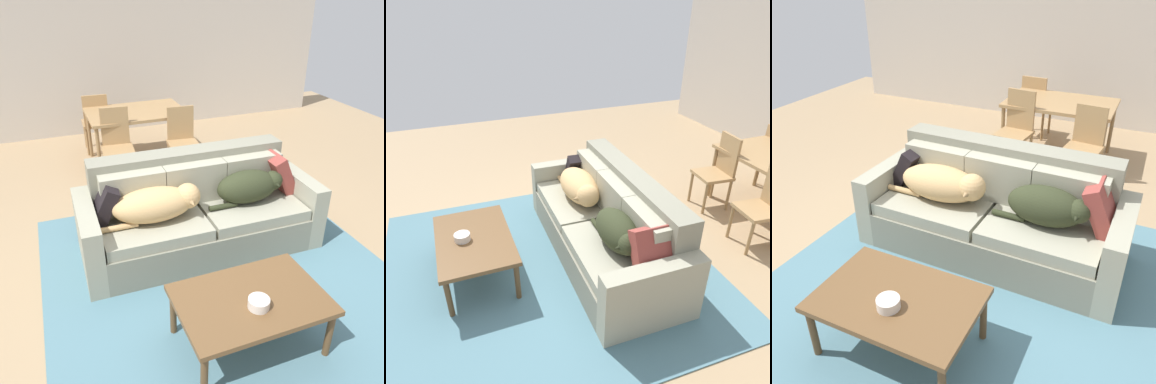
{
  "view_description": "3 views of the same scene",
  "coord_description": "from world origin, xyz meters",
  "views": [
    {
      "loc": [
        -1.2,
        -3.04,
        2.42
      ],
      "look_at": [
        0.07,
        0.22,
        0.57
      ],
      "focal_mm": 38.12,
      "sensor_mm": 36.0,
      "label": 1
    },
    {
      "loc": [
        3.01,
        -1.29,
        2.53
      ],
      "look_at": [
        -0.02,
        -0.11,
        0.74
      ],
      "focal_mm": 34.56,
      "sensor_mm": 36.0,
      "label": 2
    },
    {
      "loc": [
        1.2,
        -2.79,
        2.31
      ],
      "look_at": [
        -0.11,
        -0.03,
        0.62
      ],
      "focal_mm": 38.77,
      "sensor_mm": 36.0,
      "label": 3
    }
  ],
  "objects": [
    {
      "name": "dining_chair_far_left",
      "position": [
        -0.4,
        3.02,
        0.51
      ],
      "size": [
        0.42,
        0.42,
        0.91
      ],
      "rotation": [
        0.0,
        0.0,
        3.09
      ],
      "color": "#A47E50",
      "rests_on": "ground"
    },
    {
      "name": "bowl_on_coffee_table",
      "position": [
        -0.03,
        -1.28,
        0.48
      ],
      "size": [
        0.15,
        0.15,
        0.07
      ],
      "primitive_type": "cylinder",
      "color": "silver",
      "rests_on": "coffee_table"
    },
    {
      "name": "couch",
      "position": [
        0.11,
        0.17,
        0.35
      ],
      "size": [
        2.32,
        0.96,
        0.93
      ],
      "rotation": [
        0.0,
        0.0,
        -0.02
      ],
      "color": "gray",
      "rests_on": "ground"
    },
    {
      "name": "dog_on_left_cushion",
      "position": [
        -0.33,
        0.04,
        0.62
      ],
      "size": [
        0.94,
        0.39,
        0.31
      ],
      "rotation": [
        0.0,
        0.0,
        -0.02
      ],
      "color": "tan",
      "rests_on": "couch"
    },
    {
      "name": "coffee_table",
      "position": [
        -0.04,
        -1.18,
        0.4
      ],
      "size": [
        1.05,
        0.7,
        0.45
      ],
      "color": "brown",
      "rests_on": "ground"
    },
    {
      "name": "area_rug",
      "position": [
        0.1,
        -0.5,
        0.01
      ],
      "size": [
        3.16,
        3.3,
        0.01
      ],
      "primitive_type": "cube",
      "rotation": [
        0.0,
        0.0,
        -0.02
      ],
      "color": "slate",
      "rests_on": "ground"
    },
    {
      "name": "dining_table",
      "position": [
        0.1,
        2.46,
        0.69
      ],
      "size": [
        1.36,
        0.92,
        0.75
      ],
      "color": "#A47E50",
      "rests_on": "ground"
    },
    {
      "name": "throw_pillow_by_right_arm",
      "position": [
        0.99,
        0.2,
        0.65
      ],
      "size": [
        0.3,
        0.42,
        0.43
      ],
      "primitive_type": "cube",
      "rotation": [
        0.0,
        -0.43,
        -0.01
      ],
      "color": "brown",
      "rests_on": "couch"
    },
    {
      "name": "dog_on_right_cushion",
      "position": [
        0.6,
        0.04,
        0.62
      ],
      "size": [
        0.79,
        0.34,
        0.32
      ],
      "rotation": [
        0.0,
        0.0,
        -0.02
      ],
      "color": "#2B311C",
      "rests_on": "couch"
    },
    {
      "name": "ground_plane",
      "position": [
        0.0,
        0.0,
        0.0
      ],
      "size": [
        10.0,
        10.0,
        0.0
      ],
      "primitive_type": "plane",
      "color": "#A28561"
    },
    {
      "name": "back_partition",
      "position": [
        0.0,
        4.0,
        1.35
      ],
      "size": [
        8.0,
        0.12,
        2.7
      ],
      "primitive_type": "cube",
      "color": "beige",
      "rests_on": "ground"
    },
    {
      "name": "dining_chair_near_right",
      "position": [
        0.56,
        1.83,
        0.5
      ],
      "size": [
        0.44,
        0.44,
        0.91
      ],
      "rotation": [
        0.0,
        0.0,
        -0.11
      ],
      "color": "#A47E50",
      "rests_on": "ground"
    },
    {
      "name": "dining_chair_near_left",
      "position": [
        -0.31,
        1.93,
        0.53
      ],
      "size": [
        0.44,
        0.44,
        0.97
      ],
      "rotation": [
        0.0,
        0.0,
        -0.1
      ],
      "color": "#A47E50",
      "rests_on": "ground"
    },
    {
      "name": "throw_pillow_by_left_arm",
      "position": [
        -0.78,
        0.23,
        0.63
      ],
      "size": [
        0.3,
        0.38,
        0.38
      ],
      "primitive_type": "cube",
      "rotation": [
        0.0,
        0.47,
        -0.08
      ],
      "color": "black",
      "rests_on": "couch"
    }
  ]
}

